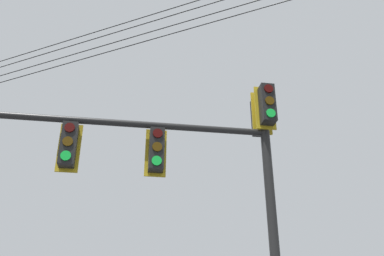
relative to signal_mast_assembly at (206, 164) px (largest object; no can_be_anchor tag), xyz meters
name	(u,v)px	position (x,y,z in m)	size (l,w,h in m)	color
signal_mast_assembly	(206,164)	(0.00, 0.00, 0.00)	(5.68, 3.45, 6.67)	black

